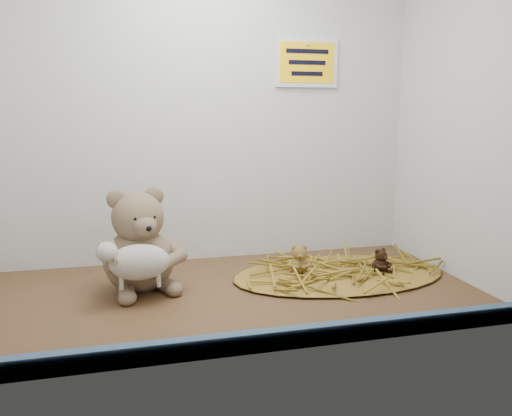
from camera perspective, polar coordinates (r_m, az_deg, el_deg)
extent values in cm
cube|color=#422717|center=(116.95, -3.89, -9.81)|extent=(120.00, 60.00, 0.40)
cube|color=silver|center=(139.17, -6.36, 12.33)|extent=(120.00, 0.40, 90.00)
cube|color=silver|center=(133.61, 22.65, 11.65)|extent=(0.40, 60.00, 90.00)
cube|color=#3E5B77|center=(90.28, -0.57, -15.03)|extent=(119.28, 2.20, 3.60)
ellipsoid|color=brown|center=(130.84, 9.51, -7.42)|extent=(55.78, 32.39, 1.08)
cube|color=yellow|center=(146.31, 5.79, 16.19)|extent=(16.00, 1.20, 11.00)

